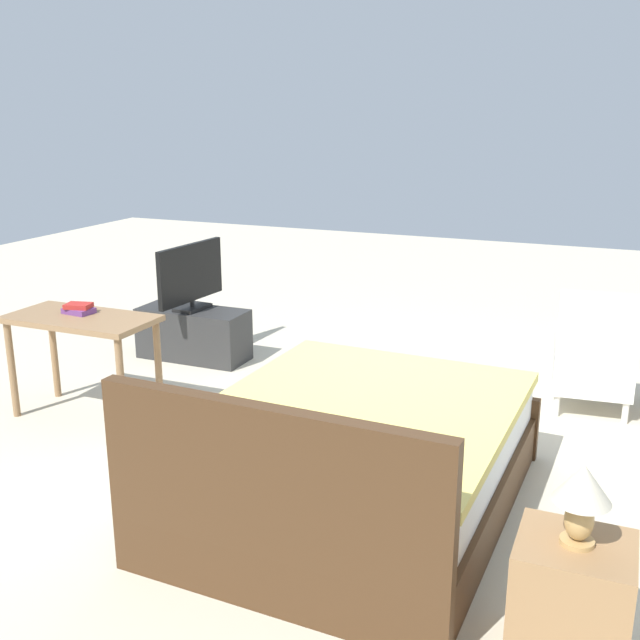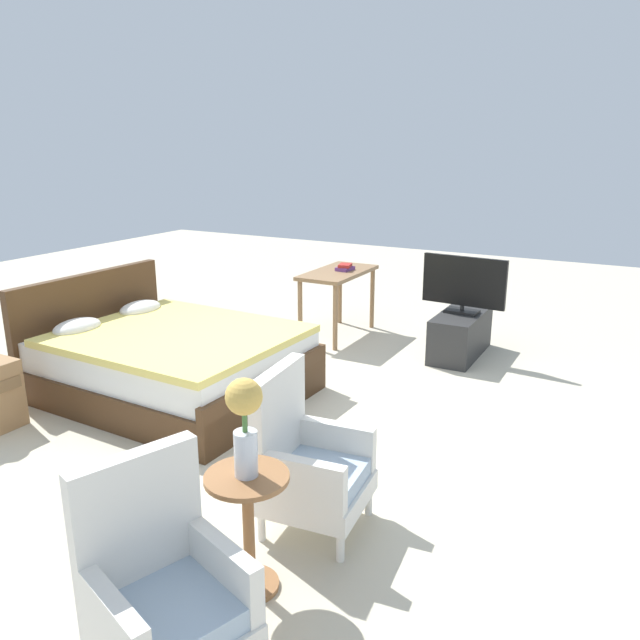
# 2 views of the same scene
# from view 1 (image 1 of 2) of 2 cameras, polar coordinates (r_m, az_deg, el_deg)

# --- Properties ---
(ground_plane) EXTENTS (16.00, 16.00, 0.00)m
(ground_plane) POSITION_cam_1_polar(r_m,az_deg,el_deg) (5.22, 4.68, -8.25)
(ground_plane) COLOR beige
(bed) EXTENTS (1.69, 2.12, 0.96)m
(bed) POSITION_cam_1_polar(r_m,az_deg,el_deg) (4.10, 2.51, -10.59)
(bed) COLOR #472D19
(bed) RESTS_ON ground_plane
(armchair_by_window_right) EXTENTS (0.59, 0.59, 0.92)m
(armchair_by_window_right) POSITION_cam_1_polar(r_m,az_deg,el_deg) (5.71, 20.12, -3.02)
(armchair_by_window_right) COLOR white
(armchair_by_window_right) RESTS_ON ground_plane
(nightstand) EXTENTS (0.44, 0.41, 0.52)m
(nightstand) POSITION_cam_1_polar(r_m,az_deg,el_deg) (3.27, 18.54, -19.75)
(nightstand) COLOR #997047
(nightstand) RESTS_ON ground_plane
(table_lamp) EXTENTS (0.22, 0.22, 0.33)m
(table_lamp) POSITION_cam_1_polar(r_m,az_deg,el_deg) (3.02, 19.33, -12.32)
(table_lamp) COLOR tan
(table_lamp) RESTS_ON nightstand
(tv_stand) EXTENTS (0.96, 0.40, 0.45)m
(tv_stand) POSITION_cam_1_polar(r_m,az_deg,el_deg) (6.65, -9.60, -1.04)
(tv_stand) COLOR #2D2D2D
(tv_stand) RESTS_ON ground_plane
(tv_flatscreen) EXTENTS (0.22, 0.85, 0.57)m
(tv_flatscreen) POSITION_cam_1_polar(r_m,az_deg,el_deg) (6.52, -9.83, 3.35)
(tv_flatscreen) COLOR black
(tv_flatscreen) RESTS_ON tv_stand
(vanity_desk) EXTENTS (1.04, 0.52, 0.74)m
(vanity_desk) POSITION_cam_1_polar(r_m,az_deg,el_deg) (5.46, -17.68, -0.83)
(vanity_desk) COLOR #8E6B47
(vanity_desk) RESTS_ON ground_plane
(book_stack) EXTENTS (0.21, 0.16, 0.07)m
(book_stack) POSITION_cam_1_polar(r_m,az_deg,el_deg) (5.50, -17.92, 0.82)
(book_stack) COLOR #66387A
(book_stack) RESTS_ON vanity_desk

